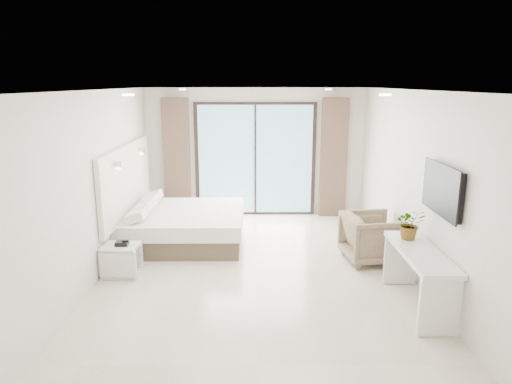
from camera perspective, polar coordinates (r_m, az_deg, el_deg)
ground at (r=7.09m, az=0.00°, el=-9.75°), size 6.20×6.20×0.00m
room_shell at (r=7.48m, az=-1.56°, el=4.14°), size 4.62×6.22×2.72m
bed at (r=8.29m, az=-8.96°, el=-4.17°), size 2.05×1.95×0.71m
nightstand at (r=7.11m, az=-16.46°, el=-8.19°), size 0.54×0.45×0.47m
phone at (r=7.01m, az=-16.40°, el=-6.18°), size 0.19×0.14×0.06m
console_desk at (r=6.14m, az=19.71°, el=-8.72°), size 0.48×1.54×0.77m
plant at (r=6.40m, az=18.67°, el=-4.16°), size 0.40×0.44×0.33m
armchair at (r=7.53m, az=14.27°, el=-5.28°), size 0.88×0.93×0.85m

